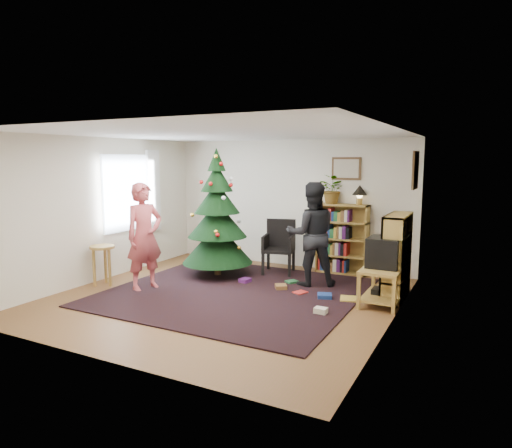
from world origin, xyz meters
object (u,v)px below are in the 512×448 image
at_px(armchair, 281,244).
at_px(potted_plant, 333,189).
at_px(picture_back, 346,169).
at_px(person_by_chair, 311,234).
at_px(bookshelf_right, 397,256).
at_px(tv_stand, 383,281).
at_px(bookshelf_back, 342,238).
at_px(stool, 103,255).
at_px(christmas_tree, 217,223).
at_px(picture_right, 415,170).
at_px(person_standing, 144,237).
at_px(table_lamp, 360,192).
at_px(crt_tv, 384,252).

relative_size(armchair, potted_plant, 1.86).
bearing_deg(armchair, potted_plant, 17.26).
distance_m(picture_back, person_by_chair, 1.63).
bearing_deg(bookshelf_right, tv_stand, 159.81).
bearing_deg(potted_plant, tv_stand, -49.30).
xyz_separation_m(bookshelf_back, stool, (-3.35, -2.67, -0.14)).
relative_size(christmas_tree, stool, 3.41).
height_order(bookshelf_right, stool, bookshelf_right).
height_order(picture_back, bookshelf_back, picture_back).
height_order(bookshelf_back, tv_stand, bookshelf_back).
height_order(picture_right, stool, picture_right).
height_order(person_standing, table_lamp, person_standing).
xyz_separation_m(bookshelf_back, potted_plant, (-0.20, 0.00, 0.90)).
height_order(christmas_tree, person_standing, christmas_tree).
bearing_deg(potted_plant, bookshelf_back, 0.00).
xyz_separation_m(bookshelf_back, bookshelf_right, (1.19, -1.15, 0.00)).
height_order(tv_stand, person_standing, person_standing).
distance_m(crt_tv, person_standing, 3.77).
relative_size(tv_stand, armchair, 0.98).
bearing_deg(armchair, person_standing, -140.74).
height_order(tv_stand, armchair, armchair).
bearing_deg(tv_stand, crt_tv, 180.00).
height_order(christmas_tree, tv_stand, christmas_tree).
distance_m(christmas_tree, bookshelf_right, 3.17).
bearing_deg(bookshelf_right, person_standing, 110.16).
bearing_deg(christmas_tree, bookshelf_right, 1.51).
xyz_separation_m(armchair, potted_plant, (0.83, 0.50, 1.03)).
xyz_separation_m(christmas_tree, potted_plant, (1.76, 1.24, 0.60)).
xyz_separation_m(armchair, person_by_chair, (0.81, -0.57, 0.33)).
bearing_deg(picture_right, picture_back, 151.31).
xyz_separation_m(person_by_chair, potted_plant, (0.01, 1.07, 0.69)).
relative_size(potted_plant, table_lamp, 1.50).
bearing_deg(bookshelf_right, christmas_tree, 91.51).
bearing_deg(picture_back, tv_stand, -56.47).
height_order(bookshelf_right, potted_plant, potted_plant).
relative_size(armchair, stool, 1.47).
xyz_separation_m(tv_stand, stool, (-4.42, -1.19, 0.20)).
height_order(bookshelf_back, armchair, bookshelf_back).
bearing_deg(tv_stand, picture_back, 123.53).
height_order(picture_back, armchair, picture_back).
xyz_separation_m(bookshelf_back, person_standing, (-2.55, -2.53, 0.21)).
distance_m(tv_stand, potted_plant, 2.31).
bearing_deg(christmas_tree, potted_plant, 35.04).
distance_m(armchair, potted_plant, 1.41).
relative_size(christmas_tree, person_standing, 1.33).
distance_m(picture_back, bookshelf_back, 1.29).
height_order(bookshelf_right, armchair, bookshelf_right).
height_order(picture_right, person_standing, picture_right).
height_order(christmas_tree, bookshelf_right, christmas_tree).
distance_m(bookshelf_right, table_lamp, 1.70).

